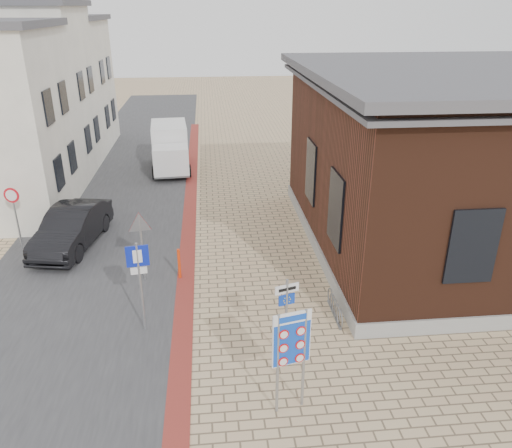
{
  "coord_description": "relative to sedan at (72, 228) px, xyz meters",
  "views": [
    {
      "loc": [
        -1.05,
        -10.51,
        8.77
      ],
      "look_at": [
        0.43,
        4.45,
        2.2
      ],
      "focal_mm": 35.0,
      "sensor_mm": 36.0,
      "label": 1
    }
  ],
  "objects": [
    {
      "name": "bollard",
      "position": [
        4.3,
        -3.03,
        -0.22
      ],
      "size": [
        0.11,
        0.11,
        1.13
      ],
      "primitive_type": "cylinder",
      "rotation": [
        0.0,
        0.0,
        -0.08
      ],
      "color": "red",
      "rests_on": "ground"
    },
    {
      "name": "townhouse_far",
      "position": [
        -4.49,
        15.97,
        3.38
      ],
      "size": [
        7.4,
        6.4,
        8.3
      ],
      "color": "beige",
      "rests_on": "ground"
    },
    {
      "name": "bike_rack",
      "position": [
        9.15,
        -5.83,
        -0.52
      ],
      "size": [
        0.08,
        1.8,
        0.6
      ],
      "color": "slate",
      "rests_on": "ground"
    },
    {
      "name": "road_strip",
      "position": [
        1.0,
        6.97,
        -0.78
      ],
      "size": [
        7.0,
        60.0,
        0.02
      ],
      "primitive_type": "cube",
      "color": "#38383A",
      "rests_on": "ground"
    },
    {
      "name": "speed_sign",
      "position": [
        -2.0,
        -0.03,
        0.92
      ],
      "size": [
        0.59,
        0.12,
        2.53
      ],
      "rotation": [
        0.0,
        0.0,
        -0.16
      ],
      "color": "gray",
      "rests_on": "ground"
    },
    {
      "name": "brick_building",
      "position": [
        15.49,
        -1.03,
        2.7
      ],
      "size": [
        13.0,
        13.0,
        6.8
      ],
      "color": "gray",
      "rests_on": "ground"
    },
    {
      "name": "ground",
      "position": [
        6.5,
        -8.03,
        -0.79
      ],
      "size": [
        120.0,
        120.0,
        0.0
      ],
      "primitive_type": "plane",
      "color": "tan",
      "rests_on": "ground"
    },
    {
      "name": "curb_strip",
      "position": [
        4.5,
        1.97,
        -0.77
      ],
      "size": [
        0.6,
        40.0,
        0.02
      ],
      "primitive_type": "cube",
      "color": "maroon",
      "rests_on": "ground"
    },
    {
      "name": "border_sign",
      "position": [
        7.14,
        -9.53,
        1.14
      ],
      "size": [
        0.9,
        0.26,
        2.68
      ],
      "rotation": [
        0.0,
        0.0,
        0.23
      ],
      "color": "gray",
      "rests_on": "ground"
    },
    {
      "name": "essen_sign",
      "position": [
        7.31,
        -7.73,
        0.84
      ],
      "size": [
        0.64,
        0.23,
        2.45
      ],
      "rotation": [
        0.0,
        0.0,
        0.3
      ],
      "color": "gray",
      "rests_on": "ground"
    },
    {
      "name": "parking_sign",
      "position": [
        3.4,
        -6.03,
        1.18
      ],
      "size": [
        0.63,
        0.13,
        2.85
      ],
      "rotation": [
        0.0,
        0.0,
        0.15
      ],
      "color": "gray",
      "rests_on": "ground"
    },
    {
      "name": "yield_sign",
      "position": [
        3.09,
        -3.02,
        1.11
      ],
      "size": [
        0.88,
        0.19,
        2.48
      ],
      "rotation": [
        0.0,
        0.0,
        0.15
      ],
      "color": "gray",
      "rests_on": "ground"
    },
    {
      "name": "box_truck",
      "position": [
        3.29,
        9.87,
        0.54
      ],
      "size": [
        2.38,
        5.04,
        2.57
      ],
      "rotation": [
        0.0,
        0.0,
        0.07
      ],
      "color": "slate",
      "rests_on": "ground"
    },
    {
      "name": "townhouse_mid",
      "position": [
        -4.49,
        9.97,
        3.78
      ],
      "size": [
        7.4,
        6.4,
        9.1
      ],
      "color": "beige",
      "rests_on": "ground"
    },
    {
      "name": "sedan",
      "position": [
        0.0,
        0.0,
        0.0
      ],
      "size": [
        2.46,
        4.99,
        1.57
      ],
      "primitive_type": "imported",
      "rotation": [
        0.0,
        0.0,
        -0.17
      ],
      "color": "black",
      "rests_on": "ground"
    }
  ]
}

